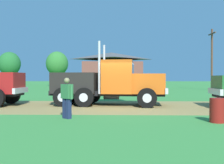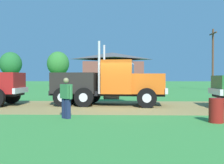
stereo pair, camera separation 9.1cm
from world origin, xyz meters
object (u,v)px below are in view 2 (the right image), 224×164
at_px(truck_foreground_white, 108,84).
at_px(utility_pole_near, 213,58).
at_px(steel_barrel, 216,110).
at_px(visitor_standing_near, 66,96).
at_px(shed_building, 112,71).

distance_m(truck_foreground_white, utility_pole_near, 23.00).
height_order(truck_foreground_white, steel_barrel, truck_foreground_white).
distance_m(visitor_standing_near, shed_building, 27.66).
xyz_separation_m(truck_foreground_white, shed_building, (-0.51, 22.49, 1.29)).
distance_m(truck_foreground_white, shed_building, 22.54).
height_order(visitor_standing_near, utility_pole_near, utility_pole_near).
relative_size(visitor_standing_near, steel_barrel, 1.83).
bearing_deg(shed_building, steel_barrel, -80.36).
xyz_separation_m(shed_building, utility_pole_near, (13.46, -3.72, 1.70)).
relative_size(shed_building, utility_pole_near, 1.16).
relative_size(steel_barrel, shed_building, 0.10).
bearing_deg(utility_pole_near, shed_building, 164.56).
bearing_deg(truck_foreground_white, shed_building, 91.30).
relative_size(visitor_standing_near, shed_building, 0.18).
bearing_deg(utility_pole_near, truck_foreground_white, -124.59).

